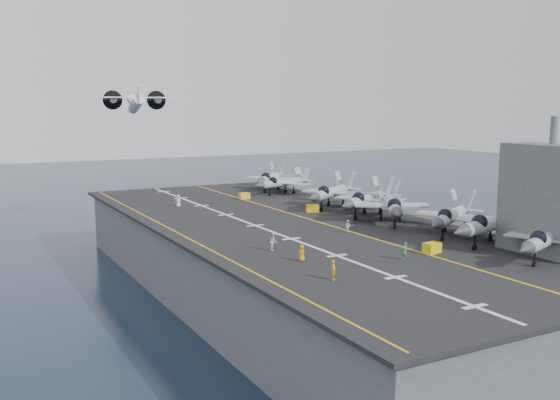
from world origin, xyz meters
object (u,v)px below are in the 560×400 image
fighter_jet_0 (549,237)px  tow_cart_a (432,248)px  island_superstructure (550,186)px  transport_plane (136,104)px

fighter_jet_0 → tow_cart_a: 12.00m
fighter_jet_0 → tow_cart_a: fighter_jet_0 is taller
island_superstructure → tow_cart_a: bearing=151.4°
fighter_jet_0 → transport_plane: bearing=102.0°
fighter_jet_0 → island_superstructure: bearing=40.4°
fighter_jet_0 → transport_plane: size_ratio=0.65×
fighter_jet_0 → transport_plane: (-18.83, 88.37, 14.41)m
tow_cart_a → fighter_jet_0: bearing=-43.1°
tow_cart_a → transport_plane: 82.52m
island_superstructure → fighter_jet_0: island_superstructure is taller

